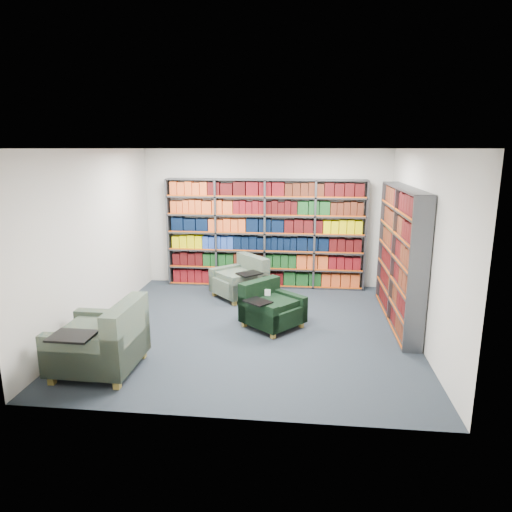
# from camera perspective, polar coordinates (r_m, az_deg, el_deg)

# --- Properties ---
(room_shell) EXTENTS (5.02, 5.02, 2.82)m
(room_shell) POSITION_cam_1_polar(r_m,az_deg,el_deg) (6.95, -0.52, 1.68)
(room_shell) COLOR black
(room_shell) RESTS_ON ground
(bookshelf_back) EXTENTS (4.00, 0.28, 2.20)m
(bookshelf_back) POSITION_cam_1_polar(r_m,az_deg,el_deg) (9.30, 1.14, 2.74)
(bookshelf_back) COLOR #47494F
(bookshelf_back) RESTS_ON ground
(bookshelf_right) EXTENTS (0.28, 2.50, 2.20)m
(bookshelf_right) POSITION_cam_1_polar(r_m,az_deg,el_deg) (7.72, 17.55, -0.08)
(bookshelf_right) COLOR #47494F
(bookshelf_right) RESTS_ON ground
(chair_teal_left) EXTENTS (1.20, 1.20, 0.77)m
(chair_teal_left) POSITION_cam_1_polar(r_m,az_deg,el_deg) (8.82, -1.67, -3.10)
(chair_teal_left) COLOR #062333
(chair_teal_left) RESTS_ON ground
(chair_green_right) EXTENTS (1.11, 1.11, 0.72)m
(chair_green_right) POSITION_cam_1_polar(r_m,az_deg,el_deg) (7.39, 1.68, -6.58)
(chair_green_right) COLOR black
(chair_green_right) RESTS_ON ground
(chair_teal_front) EXTENTS (1.03, 1.20, 0.92)m
(chair_teal_front) POSITION_cam_1_polar(r_m,az_deg,el_deg) (6.23, -18.33, -10.38)
(chair_teal_front) COLOR #062333
(chair_teal_front) RESTS_ON ground
(coffee_table) EXTENTS (0.81, 0.81, 0.57)m
(coffee_table) POSITION_cam_1_polar(r_m,az_deg,el_deg) (7.50, 1.32, -6.14)
(coffee_table) COLOR brown
(coffee_table) RESTS_ON ground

